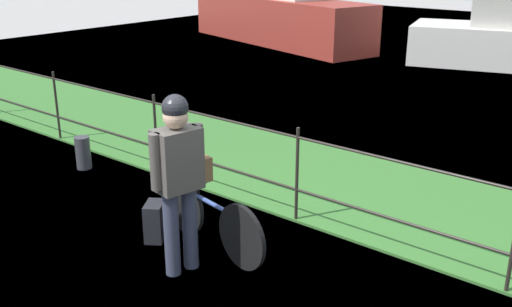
% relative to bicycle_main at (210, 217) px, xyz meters
% --- Properties ---
extents(ground_plane, '(60.00, 60.00, 0.00)m').
position_rel_bicycle_main_xyz_m(ground_plane, '(0.30, -0.95, -0.34)').
color(ground_plane, '#9E9993').
extents(grass_strip, '(27.00, 2.40, 0.03)m').
position_rel_bicycle_main_xyz_m(grass_strip, '(0.30, 2.20, -0.32)').
color(grass_strip, '#38702D').
rests_on(grass_strip, ground).
extents(harbor_water, '(30.00, 30.00, 0.00)m').
position_rel_bicycle_main_xyz_m(harbor_water, '(0.30, 8.57, -0.34)').
color(harbor_water, '#60849E').
rests_on(harbor_water, ground).
extents(iron_fence, '(18.04, 0.04, 1.08)m').
position_rel_bicycle_main_xyz_m(iron_fence, '(0.30, 1.03, 0.29)').
color(iron_fence, '#28231E').
rests_on(iron_fence, ground).
extents(bicycle_main, '(1.58, 0.35, 0.64)m').
position_rel_bicycle_main_xyz_m(bicycle_main, '(0.00, 0.00, 0.00)').
color(bicycle_main, black).
rests_on(bicycle_main, ground).
extents(wooden_crate, '(0.44, 0.37, 0.25)m').
position_rel_bicycle_main_xyz_m(wooden_crate, '(-0.33, 0.06, 0.43)').
color(wooden_crate, brown).
rests_on(wooden_crate, bicycle_main).
extents(terrier_dog, '(0.32, 0.19, 0.18)m').
position_rel_bicycle_main_xyz_m(terrier_dog, '(-0.31, 0.06, 0.63)').
color(terrier_dog, '#4C3D2D').
rests_on(terrier_dog, wooden_crate).
extents(cyclist_person, '(0.33, 0.53, 1.68)m').
position_rel_bicycle_main_xyz_m(cyclist_person, '(0.08, -0.47, 0.66)').
color(cyclist_person, '#383D51').
rests_on(cyclist_person, ground).
extents(backpack_on_paving, '(0.31, 0.33, 0.40)m').
position_rel_bicycle_main_xyz_m(backpack_on_paving, '(-0.57, -0.22, -0.14)').
color(backpack_on_paving, black).
rests_on(backpack_on_paving, ground).
extents(mooring_bollard, '(0.20, 0.20, 0.45)m').
position_rel_bicycle_main_xyz_m(mooring_bollard, '(-2.87, 0.53, -0.12)').
color(mooring_bollard, '#38383D').
rests_on(mooring_bollard, ground).
extents(moored_boat_near, '(7.11, 3.51, 4.36)m').
position_rel_bicycle_main_xyz_m(moored_boat_near, '(-7.38, 10.81, 0.67)').
color(moored_boat_near, '#9E3328').
rests_on(moored_boat_near, ground).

